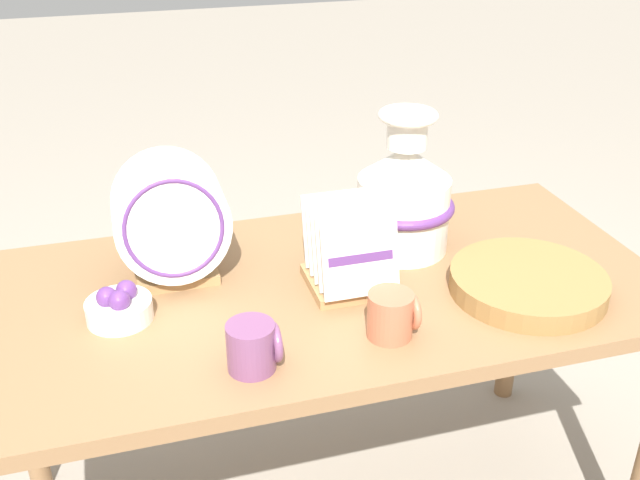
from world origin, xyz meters
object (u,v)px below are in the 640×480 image
Objects in this scene: dish_rack_square_plates at (349,258)px; fruit_bowl at (119,307)px; mug_plum_glaze at (254,346)px; dish_rack_round_plates at (172,227)px; wicker_charger_stack at (528,283)px; mug_terracotta_glaze at (393,315)px; ceramic_vase at (404,195)px.

dish_rack_square_plates reaches higher than fruit_bowl.
dish_rack_square_plates is 0.34m from mug_plum_glaze.
dish_rack_round_plates is 0.77m from wicker_charger_stack.
wicker_charger_stack is 0.34m from mug_terracotta_glaze.
mug_plum_glaze is (0.10, -0.38, -0.07)m from dish_rack_round_plates.
wicker_charger_stack is at bearing 8.81° from mug_plum_glaze.
ceramic_vase is at bearing 11.07° from fruit_bowl.
dish_rack_round_plates is 0.39m from dish_rack_square_plates.
ceramic_vase is 0.23m from dish_rack_square_plates.
ceramic_vase is 0.34m from wicker_charger_stack.
fruit_bowl is (-0.66, -0.13, -0.11)m from ceramic_vase.
dish_rack_square_plates reaches higher than mug_plum_glaze.
dish_rack_round_plates reaches higher than dish_rack_square_plates.
ceramic_vase is 0.37m from mug_terracotta_glaze.
dish_rack_round_plates is 0.52m from mug_terracotta_glaze.
mug_plum_glaze and mug_terracotta_glaze have the same top height.
dish_rack_square_plates reaches higher than mug_terracotta_glaze.
dish_rack_round_plates is at bearing 157.19° from dish_rack_square_plates.
dish_rack_round_plates is 0.21m from fruit_bowl.
dish_rack_square_plates is (-0.17, -0.13, -0.07)m from ceramic_vase.
fruit_bowl is (-0.84, 0.13, 0.01)m from wicker_charger_stack.
mug_terracotta_glaze is at bearing -42.90° from dish_rack_round_plates.
ceramic_vase is at bearing 36.79° from dish_rack_square_plates.
ceramic_vase reaches higher than dish_rack_round_plates.
wicker_charger_stack is 3.41× the size of mug_terracotta_glaze.
ceramic_vase reaches higher than wicker_charger_stack.
dish_rack_round_plates is at bearing 158.40° from wicker_charger_stack.
fruit_bowl is (-0.13, -0.15, -0.09)m from dish_rack_round_plates.
dish_rack_round_plates is 2.71× the size of mug_terracotta_glaze.
wicker_charger_stack is at bearing -21.60° from dish_rack_round_plates.
fruit_bowl is at bearing -168.93° from ceramic_vase.
dish_rack_round_plates is 1.38× the size of dish_rack_square_plates.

